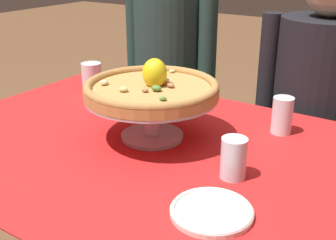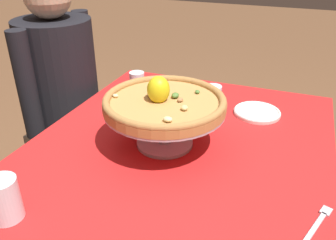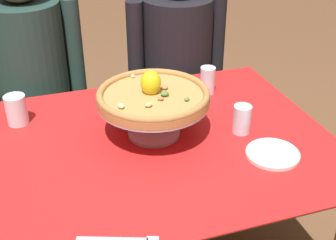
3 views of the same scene
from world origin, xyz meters
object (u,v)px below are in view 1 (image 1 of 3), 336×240
Objects in this scene: water_glass_side_right at (233,161)px; diner_right at (314,128)px; water_glass_back_right at (282,118)px; side_plate at (212,211)px; water_glass_back_left at (92,79)px; pizza_stand at (152,108)px; pizza at (152,88)px; diner_left at (169,91)px.

diner_right reaches higher than water_glass_side_right.
diner_right reaches higher than water_glass_back_right.
water_glass_back_right reaches higher than side_plate.
water_glass_side_right is 0.93× the size of water_glass_back_left.
side_plate is 0.15× the size of diner_right.
pizza_stand is 3.70× the size of water_glass_side_right.
pizza is 2.17× the size of side_plate.
water_glass_side_right is at bearing -90.94° from diner_right.
pizza_stand reaches higher than water_glass_back_left.
water_glass_back_right is at bearing -31.49° from diner_left.
water_glass_back_left is 0.90m from diner_right.
side_plate is at bearing -88.71° from diner_right.
pizza is at bearing -141.32° from water_glass_back_right.
water_glass_side_right is (0.30, -0.08, -0.11)m from pizza.
diner_right is at bearing 64.13° from pizza_stand.
side_plate is 0.92m from diner_right.
diner_left is at bearing 119.50° from pizza_stand.
pizza is 3.41× the size of water_glass_back_right.
water_glass_back_left reaches higher than water_glass_side_right.
side_plate is (0.03, -0.17, -0.04)m from water_glass_side_right.
diner_left is at bearing 127.75° from side_plate.
pizza is 3.46× the size of water_glass_back_left.
diner_right is (-0.02, 0.91, -0.14)m from side_plate.
pizza_stand is at bearing -115.87° from diner_right.
water_glass_back_left is at bearing -151.70° from diner_right.
pizza reaches higher than pizza_stand.
water_glass_side_right is 1.03m from diner_left.
pizza_stand is 0.43m from side_plate.
diner_right is at bearing 89.04° from water_glass_back_right.
pizza reaches higher than side_plate.
water_glass_back_right is 0.51m from side_plate.
side_plate is at bearing -86.90° from water_glass_back_right.
side_plate is at bearing -52.25° from diner_left.
diner_right reaches higher than pizza.
pizza_stand is 0.76m from diner_right.
water_glass_back_right is at bearing 38.81° from pizza_stand.
pizza reaches higher than water_glass_back_left.
pizza_stand is 0.99× the size of pizza.
diner_right reaches higher than side_plate.
diner_right is (0.77, 0.42, -0.18)m from water_glass_back_left.
pizza is at bearing -60.47° from diner_left.
water_glass_back_left is 0.93m from side_plate.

